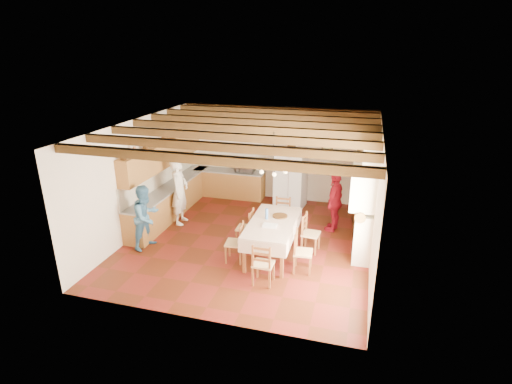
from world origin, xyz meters
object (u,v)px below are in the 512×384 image
(microwave, at_px, (245,167))
(person_woman_blue, at_px, (146,217))
(hutch, at_px, (365,182))
(chair_end_far, at_px, (282,216))
(chair_right_far, at_px, (311,233))
(chair_left_far, at_px, (245,227))
(chair_right_near, at_px, (303,252))
(dining_table, at_px, (272,225))
(refrigerator, at_px, (291,179))
(person_man, at_px, (180,191))
(chair_end_near, at_px, (263,263))
(person_woman_red, at_px, (335,201))
(chair_left_near, at_px, (235,242))

(microwave, bearing_deg, person_woman_blue, -107.01)
(hutch, height_order, chair_end_far, hutch)
(chair_right_far, relative_size, chair_end_far, 1.00)
(chair_left_far, bearing_deg, chair_right_near, 61.47)
(dining_table, distance_m, chair_end_far, 1.34)
(chair_right_near, bearing_deg, refrigerator, 11.25)
(chair_left_far, bearing_deg, dining_table, 64.96)
(chair_left_far, distance_m, chair_right_near, 1.82)
(hutch, xyz_separation_m, chair_left_far, (-2.79, -2.29, -0.71))
(chair_left_far, xyz_separation_m, chair_end_far, (0.74, 0.94, 0.00))
(hutch, bearing_deg, person_man, -168.66)
(chair_right_far, xyz_separation_m, chair_end_far, (-0.90, 0.83, 0.00))
(chair_right_near, distance_m, chair_end_near, 1.01)
(refrigerator, distance_m, chair_left_far, 2.97)
(chair_right_near, distance_m, microwave, 4.80)
(hutch, height_order, person_man, hutch)
(person_woman_red, height_order, microwave, person_woman_red)
(hutch, relative_size, chair_end_far, 2.47)
(chair_right_far, xyz_separation_m, person_woman_red, (0.43, 1.37, 0.35))
(chair_left_near, xyz_separation_m, person_man, (-2.14, 1.63, 0.47))
(chair_end_near, relative_size, chair_end_far, 1.00)
(dining_table, bearing_deg, microwave, 116.28)
(chair_end_near, bearing_deg, chair_end_far, -86.17)
(hutch, distance_m, chair_left_far, 3.68)
(chair_right_near, height_order, person_woman_red, person_woman_red)
(chair_right_near, height_order, chair_right_far, same)
(dining_table, height_order, chair_end_near, chair_end_near)
(chair_end_far, height_order, microwave, microwave)
(person_woman_blue, height_order, microwave, person_woman_blue)
(refrigerator, relative_size, microwave, 2.93)
(refrigerator, height_order, chair_left_near, refrigerator)
(refrigerator, bearing_deg, person_man, -135.37)
(person_woman_red, bearing_deg, chair_left_near, -28.45)
(dining_table, bearing_deg, chair_right_near, -31.04)
(refrigerator, height_order, microwave, refrigerator)
(chair_left_far, height_order, person_man, person_man)
(chair_left_near, height_order, chair_left_far, same)
(chair_right_near, bearing_deg, person_woman_blue, 84.50)
(hutch, height_order, dining_table, hutch)
(hutch, relative_size, person_man, 1.25)
(hutch, xyz_separation_m, chair_end_far, (-2.05, -1.34, -0.71))
(dining_table, bearing_deg, chair_right_far, 29.08)
(chair_left_far, height_order, chair_end_near, same)
(dining_table, bearing_deg, person_man, 158.37)
(chair_right_near, bearing_deg, person_man, 62.26)
(refrigerator, bearing_deg, chair_left_far, -94.31)
(refrigerator, distance_m, chair_end_near, 4.47)
(hutch, xyz_separation_m, dining_table, (-2.01, -2.64, -0.38))
(refrigerator, distance_m, person_woman_blue, 4.63)
(hutch, height_order, chair_right_far, hutch)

